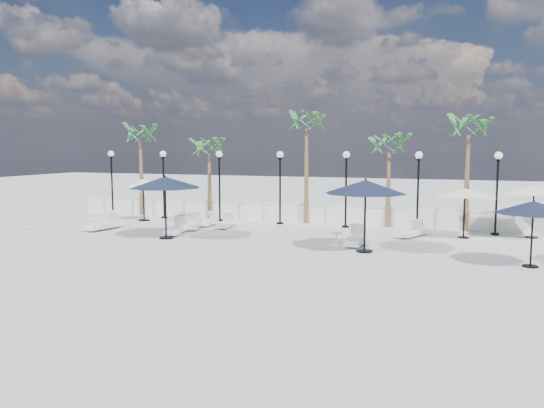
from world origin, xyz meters
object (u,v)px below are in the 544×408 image
(lounger_5, at_px, (411,232))
(parasol_cream_sq_b, at_px, (534,186))
(lounger_3, at_px, (176,229))
(parasol_navy_mid, at_px, (366,187))
(lounger_4, at_px, (209,222))
(parasol_cream_sq_a, at_px, (465,189))
(lounger_0, at_px, (103,225))
(parasol_cream_small, at_px, (143,184))
(lounger_6, at_px, (355,239))
(lounger_2, at_px, (225,223))
(lounger_1, at_px, (193,224))
(parasol_navy_right, at_px, (533,208))
(parasol_navy_left, at_px, (165,183))

(lounger_5, bearing_deg, parasol_cream_sq_b, 39.37)
(lounger_3, relative_size, parasol_navy_mid, 0.64)
(lounger_4, distance_m, parasol_cream_sq_a, 12.58)
(lounger_0, distance_m, lounger_5, 14.69)
(parasol_navy_mid, xyz_separation_m, parasol_cream_small, (-12.98, 4.69, -0.46))
(parasol_cream_sq_a, bearing_deg, parasol_cream_small, 179.85)
(lounger_6, bearing_deg, parasol_cream_sq_b, 31.22)
(lounger_3, height_order, parasol_cream_small, parasol_cream_small)
(lounger_2, bearing_deg, parasol_cream_sq_b, -1.35)
(parasol_cream_small, bearing_deg, lounger_0, -90.76)
(lounger_5, distance_m, parasol_cream_sq_b, 5.77)
(lounger_4, xyz_separation_m, parasol_cream_sq_a, (12.41, 0.45, 2.01))
(parasol_cream_sq_b, distance_m, parasol_cream_small, 19.51)
(lounger_3, xyz_separation_m, parasol_cream_small, (-4.00, 3.51, 1.81))
(lounger_5, xyz_separation_m, parasol_navy_mid, (-1.38, -4.06, 2.28))
(lounger_5, height_order, lounger_6, lounger_6)
(lounger_5, bearing_deg, lounger_4, -159.24)
(lounger_1, relative_size, lounger_6, 1.02)
(lounger_0, bearing_deg, lounger_2, 33.86)
(lounger_3, distance_m, parasol_cream_small, 5.62)
(lounger_3, height_order, parasol_navy_right, parasol_navy_right)
(lounger_6, height_order, parasol_cream_sq_a, parasol_cream_sq_a)
(parasol_navy_left, relative_size, parasol_cream_sq_a, 0.66)
(lounger_1, xyz_separation_m, parasol_navy_left, (0.18, -2.84, 2.24))
(lounger_2, relative_size, parasol_cream_small, 0.78)
(lounger_4, bearing_deg, lounger_0, -147.38)
(parasol_navy_left, xyz_separation_m, parasol_cream_sq_a, (12.45, 4.57, -0.27))
(lounger_1, height_order, parasol_navy_mid, parasol_navy_mid)
(parasol_navy_mid, bearing_deg, parasol_cream_sq_b, 41.32)
(lounger_2, bearing_deg, lounger_6, -29.08)
(lounger_6, bearing_deg, lounger_4, 159.25)
(parasol_navy_right, bearing_deg, parasol_cream_sq_a, 111.58)
(lounger_6, bearing_deg, parasol_cream_small, 163.53)
(lounger_4, distance_m, lounger_6, 8.69)
(lounger_0, height_order, parasol_navy_right, parasol_navy_right)
(parasol_cream_small, bearing_deg, lounger_2, -8.97)
(lounger_4, relative_size, lounger_5, 0.87)
(lounger_0, relative_size, lounger_4, 1.30)
(lounger_3, relative_size, lounger_5, 1.08)
(parasol_navy_mid, height_order, parasol_cream_sq_a, parasol_navy_mid)
(parasol_navy_left, height_order, parasol_cream_sq_b, parasol_navy_left)
(parasol_navy_mid, bearing_deg, lounger_3, 172.53)
(lounger_2, distance_m, parasol_cream_sq_b, 14.45)
(lounger_1, distance_m, lounger_3, 1.74)
(lounger_6, xyz_separation_m, parasol_navy_right, (6.35, -1.97, 1.77))
(parasol_cream_sq_a, height_order, parasol_cream_small, parasol_cream_small)
(parasol_cream_small, bearing_deg, lounger_4, -6.72)
(lounger_2, bearing_deg, parasol_cream_sq_a, -4.81)
(parasol_navy_mid, bearing_deg, lounger_2, 153.34)
(lounger_3, bearing_deg, lounger_4, 73.85)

